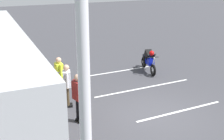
% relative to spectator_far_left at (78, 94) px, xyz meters
% --- Properties ---
extents(ground_plane, '(80.00, 80.00, 0.00)m').
position_rel_spectator_far_left_xyz_m(ground_plane, '(-0.70, -2.63, -1.05)').
color(ground_plane, '#38383D').
extents(spectator_far_left, '(0.58, 0.38, 1.76)m').
position_rel_spectator_far_left_xyz_m(spectator_far_left, '(0.00, 0.00, 0.00)').
color(spectator_far_left, black).
rests_on(spectator_far_left, ground_plane).
extents(spectator_left, '(0.57, 0.38, 1.71)m').
position_rel_spectator_far_left_xyz_m(spectator_left, '(1.34, -0.02, -0.04)').
color(spectator_left, '#473823').
rests_on(spectator_left, ground_plane).
extents(spectator_centre, '(0.57, 0.32, 1.74)m').
position_rel_spectator_far_left_xyz_m(spectator_centre, '(2.31, -0.01, -0.01)').
color(spectator_centre, '#473823').
rests_on(spectator_centre, ground_plane).
extents(parked_motorcycle_silver, '(2.04, 0.63, 0.99)m').
position_rel_spectator_far_left_xyz_m(parked_motorcycle_silver, '(2.40, 0.65, -0.57)').
color(parked_motorcycle_silver, black).
rests_on(parked_motorcycle_silver, ground_plane).
extents(stunt_motorcycle, '(2.02, 0.73, 1.23)m').
position_rel_spectator_far_left_xyz_m(stunt_motorcycle, '(3.54, -5.11, -0.44)').
color(stunt_motorcycle, black).
rests_on(stunt_motorcycle, ground_plane).
extents(bay_line_c, '(0.10, 3.82, 0.01)m').
position_rel_spectator_far_left_xyz_m(bay_line_c, '(-0.89, -3.69, -1.05)').
color(bay_line_c, white).
rests_on(bay_line_c, ground_plane).
extents(bay_line_d, '(0.11, 4.86, 0.01)m').
position_rel_spectator_far_left_xyz_m(bay_line_d, '(1.68, -3.69, -1.05)').
color(bay_line_d, white).
rests_on(bay_line_d, ground_plane).
extents(bay_line_e, '(0.10, 3.78, 0.01)m').
position_rel_spectator_far_left_xyz_m(bay_line_e, '(4.25, -3.69, -1.05)').
color(bay_line_e, white).
rests_on(bay_line_e, ground_plane).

